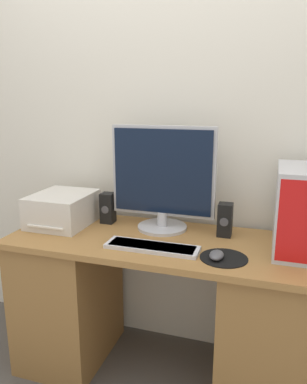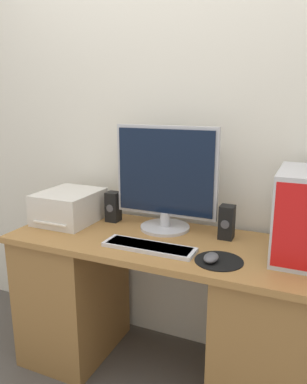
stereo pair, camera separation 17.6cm
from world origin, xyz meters
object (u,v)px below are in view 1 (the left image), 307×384
at_px(printer, 63,209).
at_px(speaker_right, 225,220).
at_px(speaker_left, 108,208).
at_px(computer_tower, 299,210).
at_px(monitor, 163,178).
at_px(mouse, 217,255).
at_px(keyboard, 151,247).

xyz_separation_m(printer, speaker_right, (0.86, 0.09, -0.00)).
height_order(speaker_left, speaker_right, same).
distance_m(computer_tower, speaker_left, 0.97).
xyz_separation_m(monitor, mouse, (0.33, -0.31, -0.25)).
bearing_deg(speaker_left, printer, -156.03).
relative_size(monitor, computer_tower, 1.40).
relative_size(keyboard, speaker_left, 2.59).
bearing_deg(mouse, keyboard, 175.21).
xyz_separation_m(computer_tower, speaker_right, (-0.33, 0.08, -0.11)).
relative_size(keyboard, speaker_right, 2.59).
bearing_deg(speaker_right, monitor, 178.23).
bearing_deg(speaker_right, computer_tower, -14.43).
xyz_separation_m(mouse, computer_tower, (0.32, 0.21, 0.17)).
bearing_deg(speaker_left, monitor, -0.35).
relative_size(monitor, mouse, 5.78).
xyz_separation_m(monitor, speaker_left, (-0.31, 0.00, -0.19)).
bearing_deg(printer, monitor, 10.28).
distance_m(keyboard, computer_tower, 0.67).
distance_m(monitor, mouse, 0.52).
xyz_separation_m(keyboard, computer_tower, (0.62, 0.19, 0.18)).
bearing_deg(computer_tower, speaker_left, 174.30).
xyz_separation_m(printer, speaker_left, (0.22, 0.10, -0.00)).
bearing_deg(computer_tower, speaker_right, 165.57).
height_order(computer_tower, printer, computer_tower).
distance_m(computer_tower, speaker_right, 0.35).
xyz_separation_m(speaker_left, speaker_right, (0.63, -0.01, 0.00)).
height_order(keyboard, speaker_left, speaker_left).
height_order(computer_tower, speaker_left, computer_tower).
xyz_separation_m(monitor, printer, (-0.53, -0.10, -0.19)).
distance_m(monitor, keyboard, 0.39).
xyz_separation_m(mouse, printer, (-0.86, 0.21, 0.06)).
bearing_deg(computer_tower, keyboard, -163.08).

